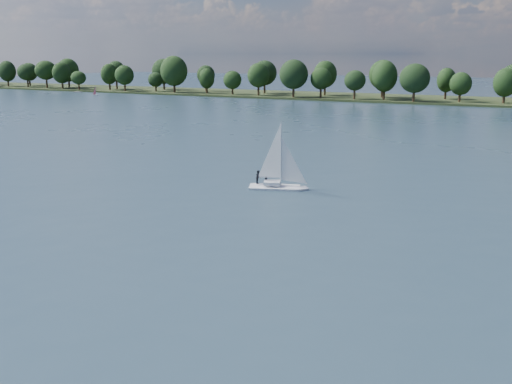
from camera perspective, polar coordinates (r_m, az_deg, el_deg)
ground at (r=116.82m, az=13.51°, el=4.78°), size 700.00×700.00×0.00m
far_shore at (r=226.80m, az=20.02°, el=8.48°), size 660.00×40.00×1.50m
sailboat at (r=74.17m, az=1.95°, el=2.25°), size 7.36×4.12×9.34m
dinghy_pink at (r=255.00m, az=-15.72°, el=9.48°), size 2.66×2.01×3.97m
pontoon at (r=279.36m, az=-17.35°, el=9.50°), size 4.32×2.78×0.50m
treeline at (r=223.13m, az=18.88°, el=10.56°), size 562.67×74.14×17.60m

